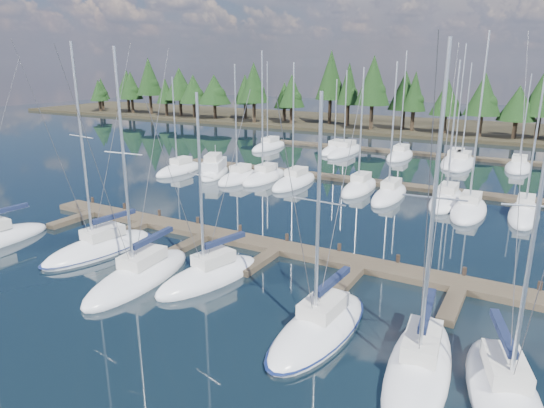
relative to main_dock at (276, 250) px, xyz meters
The scene contains 13 objects.
ground 12.65m from the main_dock, 90.00° to the left, with size 260.00×260.00×0.00m, color black.
far_shore 72.64m from the main_dock, 90.00° to the left, with size 220.00×30.00×0.60m, color #2D2719.
main_dock is the anchor object (origin of this frame).
back_docks 32.23m from the main_dock, 90.00° to the left, with size 50.00×21.80×0.40m.
front_sailboat_1 12.25m from the main_dock, 151.75° to the right, with size 4.27×8.93×14.72m.
front_sailboat_2 9.34m from the main_dock, 122.75° to the right, with size 3.71×9.19×14.28m.
front_sailboat_3 5.91m from the main_dock, 103.47° to the right, with size 4.31×7.94×11.94m.
front_sailboat_4 10.52m from the main_dock, 49.54° to the right, with size 3.48×8.66×12.32m.
front_sailboat_5 14.77m from the main_dock, 36.98° to the right, with size 3.50×9.54×14.28m.
front_sailboat_6 17.57m from the main_dock, 30.85° to the right, with size 4.79×8.50×14.60m.
back_sailboat_rows 28.31m from the main_dock, 89.71° to the left, with size 46.53×32.77×16.66m.
motor_yacht_left 25.69m from the main_dock, 135.36° to the left, with size 5.61×8.61×4.09m.
tree_line 63.26m from the main_dock, 91.22° to the left, with size 184.97×11.76×14.57m.
Camera 1 is at (15.05, -9.91, 12.62)m, focal length 32.00 mm.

